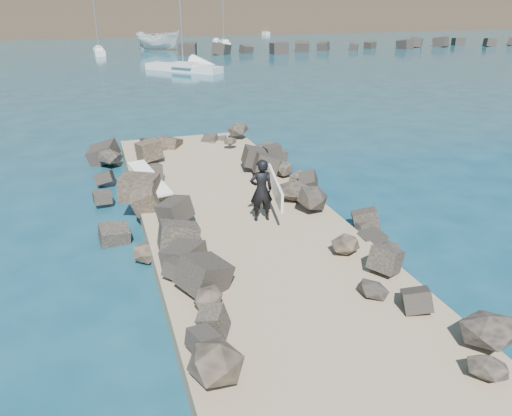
# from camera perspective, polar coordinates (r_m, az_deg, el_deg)

# --- Properties ---
(ground) EXTENTS (800.00, 800.00, 0.00)m
(ground) POSITION_cam_1_polar(r_m,az_deg,el_deg) (15.58, -1.14, -3.73)
(ground) COLOR #0F384C
(ground) RESTS_ON ground
(jetty) EXTENTS (6.00, 26.00, 0.60)m
(jetty) POSITION_cam_1_polar(r_m,az_deg,el_deg) (13.76, 1.29, -6.15)
(jetty) COLOR #8C7759
(jetty) RESTS_ON ground
(riprap_left) EXTENTS (2.60, 22.00, 1.00)m
(riprap_left) POSITION_cam_1_polar(r_m,az_deg,el_deg) (13.54, -11.15, -6.16)
(riprap_left) COLOR black
(riprap_left) RESTS_ON ground
(riprap_right) EXTENTS (2.60, 22.00, 1.00)m
(riprap_right) POSITION_cam_1_polar(r_m,az_deg,el_deg) (15.16, 11.09, -2.87)
(riprap_right) COLOR black
(riprap_right) RESTS_ON ground
(breakwater_secondary) EXTENTS (52.00, 4.00, 1.20)m
(breakwater_secondary) POSITION_cam_1_polar(r_m,az_deg,el_deg) (78.95, 12.28, 17.71)
(breakwater_secondary) COLOR black
(breakwater_secondary) RESTS_ON ground
(surfboard_resting) EXTENTS (1.31, 2.61, 0.08)m
(surfboard_resting) POSITION_cam_1_polar(r_m,az_deg,el_deg) (17.92, -12.06, 3.01)
(surfboard_resting) COLOR white
(surfboard_resting) RESTS_ON riprap_left
(boat_imported) EXTENTS (7.25, 6.64, 2.77)m
(boat_imported) POSITION_cam_1_polar(r_m,az_deg,el_deg) (77.34, -11.13, 18.29)
(boat_imported) COLOR silver
(boat_imported) RESTS_ON ground
(surfer_with_board) EXTENTS (1.08, 2.41, 1.96)m
(surfer_with_board) POSITION_cam_1_polar(r_m,az_deg,el_deg) (15.19, 0.83, 2.09)
(surfer_with_board) COLOR black
(surfer_with_board) RESTS_ON jetty
(sailboat_d) EXTENTS (2.00, 6.21, 7.46)m
(sailboat_d) POSITION_cam_1_polar(r_m,az_deg,el_deg) (84.08, -3.69, 18.26)
(sailboat_d) COLOR silver
(sailboat_d) RESTS_ON ground
(sailboat_c) EXTENTS (7.24, 7.78, 10.34)m
(sailboat_c) POSITION_cam_1_polar(r_m,az_deg,el_deg) (54.12, -8.28, 15.57)
(sailboat_c) COLOR silver
(sailboat_c) RESTS_ON ground
(sailboat_b) EXTENTS (1.48, 5.95, 7.25)m
(sailboat_b) POSITION_cam_1_polar(r_m,az_deg,el_deg) (73.46, -17.49, 16.67)
(sailboat_b) COLOR silver
(sailboat_b) RESTS_ON ground
(sailboat_f) EXTENTS (3.07, 5.37, 6.60)m
(sailboat_f) POSITION_cam_1_polar(r_m,az_deg,el_deg) (110.64, 0.43, 19.39)
(sailboat_f) COLOR silver
(sailboat_f) RESTS_ON ground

